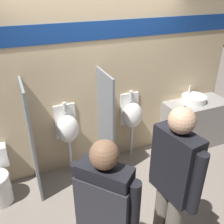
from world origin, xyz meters
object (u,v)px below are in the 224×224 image
at_px(sink_basin, 194,99).
at_px(urinal_far, 132,115).
at_px(person_in_vest, 105,213).
at_px(cell_phone, 186,108).
at_px(person_with_lanyard, 173,182).
at_px(urinal_near_counter, 68,129).

relative_size(sink_basin, urinal_far, 0.36).
distance_m(urinal_far, person_in_vest, 2.10).
bearing_deg(cell_phone, sink_basin, 29.37).
bearing_deg(sink_basin, urinal_far, 175.48).
bearing_deg(cell_phone, urinal_far, 163.69).
relative_size(cell_phone, person_in_vest, 0.08).
relative_size(cell_phone, person_with_lanyard, 0.08).
bearing_deg(sink_basin, person_with_lanyard, -134.74).
xyz_separation_m(urinal_near_counter, urinal_far, (1.04, 0.00, 0.00)).
height_order(person_in_vest, person_with_lanyard, person_with_lanyard).
bearing_deg(cell_phone, person_in_vest, -143.17).
height_order(sink_basin, urinal_far, urinal_far).
xyz_separation_m(sink_basin, urinal_near_counter, (-2.16, 0.09, -0.12)).
relative_size(urinal_far, person_in_vest, 0.69).
distance_m(cell_phone, urinal_far, 0.88).
distance_m(urinal_near_counter, person_with_lanyard, 1.78).
distance_m(sink_basin, urinal_near_counter, 2.17).
height_order(urinal_near_counter, person_with_lanyard, person_with_lanyard).
relative_size(sink_basin, urinal_near_counter, 0.36).
relative_size(sink_basin, person_in_vest, 0.25).
bearing_deg(person_in_vest, sink_basin, -94.86).
xyz_separation_m(cell_phone, person_in_vest, (-2.00, -1.49, 0.13)).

